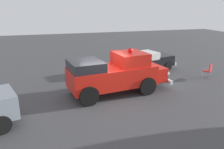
{
  "coord_description": "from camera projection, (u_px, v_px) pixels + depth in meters",
  "views": [
    {
      "loc": [
        -2.97,
        -11.23,
        4.94
      ],
      "look_at": [
        0.48,
        0.45,
        1.15
      ],
      "focal_mm": 35.93,
      "sensor_mm": 36.0,
      "label": 1
    }
  ],
  "objects": [
    {
      "name": "lawn_chair_near_truck",
      "position": [
        145.0,
        73.0,
        14.91
      ],
      "size": [
        0.66,
        0.66,
        1.02
      ],
      "color": "#B7BABF",
      "rests_on": "ground"
    },
    {
      "name": "ground_plane",
      "position": [
        106.0,
        97.0,
        12.56
      ],
      "size": [
        60.0,
        60.0,
        0.0
      ],
      "primitive_type": "plane",
      "color": "#424244"
    },
    {
      "name": "vintage_fire_truck",
      "position": [
        116.0,
        73.0,
        12.83
      ],
      "size": [
        6.2,
        3.07,
        2.59
      ],
      "color": "black",
      "rests_on": "ground"
    },
    {
      "name": "spectator_seated",
      "position": [
        145.0,
        71.0,
        15.01
      ],
      "size": [
        0.57,
        0.64,
        1.29
      ],
      "color": "#383842",
      "rests_on": "ground"
    },
    {
      "name": "lawn_chair_by_car",
      "position": [
        209.0,
        70.0,
        15.72
      ],
      "size": [
        0.68,
        0.68,
        1.02
      ],
      "color": "#B7BABF",
      "rests_on": "ground"
    },
    {
      "name": "classic_hot_rod",
      "position": [
        147.0,
        61.0,
        17.59
      ],
      "size": [
        4.67,
        2.82,
        1.46
      ],
      "color": "black",
      "rests_on": "ground"
    }
  ]
}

